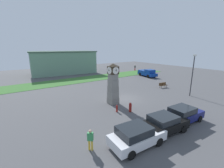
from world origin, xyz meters
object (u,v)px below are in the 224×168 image
object	(u,v)px
pedestrian_crossing_lot	(90,139)
car_by_building	(183,114)
bollard_mid_row	(130,107)
bollard_near_tower	(117,108)
pickup_truck	(147,73)
bench	(163,85)
street_lamp_near_road	(193,72)
clock_tower	(113,84)
car_near_tower	(165,123)
car_navy_sedan	(136,136)
pedestrian_near_bench	(135,67)

from	to	relation	value
pedestrian_crossing_lot	car_by_building	bearing A→B (deg)	-8.85
bollard_mid_row	bollard_near_tower	bearing A→B (deg)	147.51
pickup_truck	bench	bearing A→B (deg)	-123.13
street_lamp_near_road	pickup_truck	bearing A→B (deg)	65.37
car_by_building	street_lamp_near_road	world-z (taller)	street_lamp_near_road
clock_tower	car_near_tower	xyz separation A→B (m)	(-0.34, -8.00, -1.73)
bench	pedestrian_crossing_lot	bearing A→B (deg)	-157.60
bench	car_near_tower	bearing A→B (deg)	-143.28
car_navy_sedan	bench	bearing A→B (deg)	30.38
car_navy_sedan	street_lamp_near_road	xyz separation A→B (m)	(14.84, 3.83, 2.74)
pedestrian_near_bench	pedestrian_crossing_lot	distance (m)	38.27
bollard_mid_row	pedestrian_crossing_lot	xyz separation A→B (m)	(-6.66, -3.24, 0.35)
pickup_truck	street_lamp_near_road	world-z (taller)	street_lamp_near_road
car_navy_sedan	bench	world-z (taller)	car_navy_sedan
bollard_near_tower	bollard_mid_row	bearing A→B (deg)	-32.49
car_navy_sedan	pedestrian_crossing_lot	size ratio (longest dim) A/B	2.74
pickup_truck	street_lamp_near_road	bearing A→B (deg)	-114.63
car_near_tower	street_lamp_near_road	size ratio (longest dim) A/B	0.67
clock_tower	bollard_mid_row	distance (m)	3.80
car_by_building	pedestrian_near_bench	distance (m)	33.09
car_navy_sedan	car_by_building	distance (m)	6.28
clock_tower	car_by_building	distance (m)	8.55
bollard_near_tower	car_navy_sedan	distance (m)	6.03
pedestrian_near_bench	pedestrian_crossing_lot	size ratio (longest dim) A/B	1.14
clock_tower	bollard_near_tower	distance (m)	3.44
clock_tower	street_lamp_near_road	size ratio (longest dim) A/B	0.85
car_by_building	pedestrian_crossing_lot	bearing A→B (deg)	171.15
pickup_truck	street_lamp_near_road	size ratio (longest dim) A/B	0.94
clock_tower	pickup_truck	size ratio (longest dim) A/B	0.90
pedestrian_crossing_lot	pedestrian_near_bench	bearing A→B (deg)	41.56
clock_tower	bench	bearing A→B (deg)	5.48
bench	street_lamp_near_road	bearing A→B (deg)	-97.50
bench	car_navy_sedan	bearing A→B (deg)	-149.62
clock_tower	bollard_near_tower	size ratio (longest dim) A/B	6.22
pedestrian_crossing_lot	street_lamp_near_road	world-z (taller)	street_lamp_near_road
car_near_tower	car_navy_sedan	bearing A→B (deg)	179.35
car_by_building	pedestrian_near_bench	xyz separation A→B (m)	(19.37, 26.83, 0.26)
pickup_truck	pedestrian_near_bench	size ratio (longest dim) A/B	3.20
street_lamp_near_road	bench	bearing A→B (deg)	82.50
bollard_near_tower	pedestrian_near_bench	size ratio (longest dim) A/B	0.46
car_by_building	car_navy_sedan	bearing A→B (deg)	-179.75
bollard_near_tower	pedestrian_near_bench	bearing A→B (deg)	42.54
bollard_mid_row	car_near_tower	world-z (taller)	car_near_tower
car_near_tower	street_lamp_near_road	xyz separation A→B (m)	(11.56, 3.86, 2.75)
car_near_tower	pedestrian_near_bench	bearing A→B (deg)	50.24
car_navy_sedan	car_by_building	xyz separation A→B (m)	(6.28, 0.03, -0.02)
clock_tower	pedestrian_crossing_lot	distance (m)	9.40
bench	pedestrian_crossing_lot	distance (m)	20.03
car_near_tower	car_by_building	world-z (taller)	car_near_tower
bollard_near_tower	pedestrian_near_bench	world-z (taller)	pedestrian_near_bench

